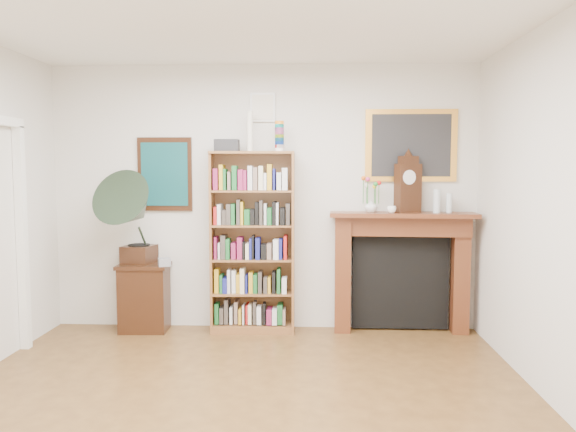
# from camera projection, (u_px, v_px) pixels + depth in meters

# --- Properties ---
(room) EXTENTS (4.51, 5.01, 2.81)m
(room) POSITION_uv_depth(u_px,v_px,m) (228.00, 219.00, 3.49)
(room) COLOR #4D3117
(room) RESTS_ON ground
(teal_poster) EXTENTS (0.58, 0.04, 0.78)m
(teal_poster) POSITION_uv_depth(u_px,v_px,m) (165.00, 174.00, 5.98)
(teal_poster) COLOR black
(teal_poster) RESTS_ON back_wall
(small_picture) EXTENTS (0.26, 0.04, 0.30)m
(small_picture) POSITION_uv_depth(u_px,v_px,m) (263.00, 107.00, 5.87)
(small_picture) COLOR white
(small_picture) RESTS_ON back_wall
(gilt_painting) EXTENTS (0.95, 0.04, 0.75)m
(gilt_painting) POSITION_uv_depth(u_px,v_px,m) (411.00, 145.00, 5.84)
(gilt_painting) COLOR gold
(gilt_painting) RESTS_ON back_wall
(bookshelf) EXTENTS (0.88, 0.35, 2.17)m
(bookshelf) POSITION_uv_depth(u_px,v_px,m) (252.00, 232.00, 5.83)
(bookshelf) COLOR brown
(bookshelf) RESTS_ON floor
(side_cabinet) EXTENTS (0.54, 0.40, 0.71)m
(side_cabinet) POSITION_uv_depth(u_px,v_px,m) (144.00, 297.00, 5.91)
(side_cabinet) COLOR black
(side_cabinet) RESTS_ON floor
(fireplace) EXTENTS (1.51, 0.43, 1.26)m
(fireplace) POSITION_uv_depth(u_px,v_px,m) (401.00, 261.00, 5.86)
(fireplace) COLOR #512112
(fireplace) RESTS_ON floor
(gramophone) EXTENTS (0.73, 0.85, 0.99)m
(gramophone) POSITION_uv_depth(u_px,v_px,m) (133.00, 212.00, 5.73)
(gramophone) COLOR black
(gramophone) RESTS_ON side_cabinet
(cd_stack) EXTENTS (0.16, 0.16, 0.08)m
(cd_stack) POSITION_uv_depth(u_px,v_px,m) (164.00, 262.00, 5.75)
(cd_stack) COLOR #A3A5AF
(cd_stack) RESTS_ON side_cabinet
(mantel_clock) EXTENTS (0.28, 0.22, 0.58)m
(mantel_clock) POSITION_uv_depth(u_px,v_px,m) (408.00, 185.00, 5.76)
(mantel_clock) COLOR black
(mantel_clock) RESTS_ON fireplace
(flower_vase) EXTENTS (0.16, 0.16, 0.13)m
(flower_vase) POSITION_uv_depth(u_px,v_px,m) (371.00, 206.00, 5.78)
(flower_vase) COLOR silver
(flower_vase) RESTS_ON fireplace
(teacup) EXTENTS (0.10, 0.10, 0.07)m
(teacup) POSITION_uv_depth(u_px,v_px,m) (392.00, 210.00, 5.68)
(teacup) COLOR white
(teacup) RESTS_ON fireplace
(bottle_left) EXTENTS (0.07, 0.07, 0.24)m
(bottle_left) POSITION_uv_depth(u_px,v_px,m) (437.00, 201.00, 5.73)
(bottle_left) COLOR silver
(bottle_left) RESTS_ON fireplace
(bottle_right) EXTENTS (0.06, 0.06, 0.20)m
(bottle_right) POSITION_uv_depth(u_px,v_px,m) (449.00, 203.00, 5.75)
(bottle_right) COLOR silver
(bottle_right) RESTS_ON fireplace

